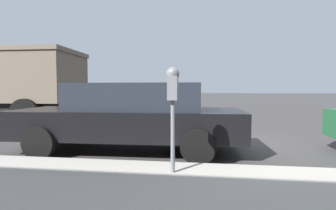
{
  "coord_description": "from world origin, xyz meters",
  "views": [
    {
      "loc": [
        -6.44,
        0.25,
        1.33
      ],
      "look_at": [
        -2.7,
        0.77,
        1.11
      ],
      "focal_mm": 28.0,
      "sensor_mm": 36.0,
      "label": 1
    }
  ],
  "objects": [
    {
      "name": "car_black",
      "position": [
        -0.9,
        1.83,
        0.78
      ],
      "size": [
        2.15,
        4.92,
        1.47
      ],
      "rotation": [
        0.0,
        0.0,
        0.03
      ],
      "color": "black",
      "rests_on": "ground_plane"
    },
    {
      "name": "ground_plane",
      "position": [
        0.0,
        0.0,
        0.0
      ],
      "size": [
        220.0,
        220.0,
        0.0
      ],
      "primitive_type": "plane",
      "color": "#3D3A3A"
    },
    {
      "name": "parking_meter",
      "position": [
        -2.75,
        0.69,
        1.29
      ],
      "size": [
        0.21,
        0.19,
        1.51
      ],
      "color": "gray",
      "rests_on": "sidewalk"
    }
  ]
}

